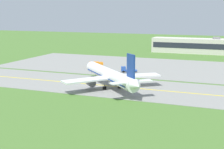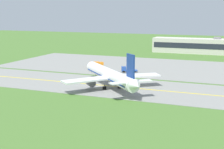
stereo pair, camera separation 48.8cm
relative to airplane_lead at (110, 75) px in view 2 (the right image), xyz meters
The scene contains 8 objects.
ground_plane 6.39m from the airplane_lead, 150.57° to the left, with size 500.00×500.00×0.00m, color #47702D.
taxiway_strip 6.36m from the airplane_lead, 150.57° to the left, with size 240.00×28.00×0.10m, color gray.
apron_pad 44.95m from the airplane_lead, 82.62° to the left, with size 140.00×52.00×0.10m, color gray.
taxiway_centreline 6.32m from the airplane_lead, 150.57° to the left, with size 220.00×0.60×0.01m, color yellow.
airplane_lead is the anchor object (origin of this frame).
service_truck_baggage 39.28m from the airplane_lead, 120.86° to the left, with size 6.28×4.55×2.60m.
service_truck_fuel 28.34m from the airplane_lead, 98.39° to the left, with size 6.69×4.42×2.59m.
terminal_building 102.26m from the airplane_lead, 81.77° to the left, with size 52.38×11.05×9.84m.
Camera 2 is at (42.28, -96.45, 24.09)m, focal length 52.26 mm.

